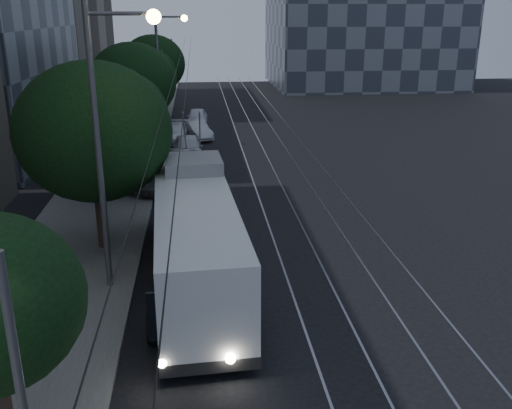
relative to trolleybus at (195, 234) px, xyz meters
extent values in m
plane|color=black|center=(2.90, -1.23, -1.69)|extent=(120.00, 120.00, 0.00)
cube|color=slate|center=(-4.60, 18.77, -1.62)|extent=(5.00, 90.00, 0.15)
cube|color=gray|center=(3.18, 18.77, -1.69)|extent=(0.08, 90.00, 0.02)
cube|color=gray|center=(4.62, 18.77, -1.69)|extent=(0.08, 90.00, 0.02)
cube|color=gray|center=(6.18, 18.77, -1.69)|extent=(0.08, 90.00, 0.02)
cube|color=gray|center=(7.62, 18.77, -1.69)|extent=(0.08, 90.00, 0.02)
cylinder|color=black|center=(-0.95, 18.77, 3.91)|extent=(0.02, 90.00, 0.02)
cylinder|color=black|center=(-0.25, 18.77, 3.91)|extent=(0.02, 90.00, 0.02)
cylinder|color=#5B5B5E|center=(-2.40, 8.77, 1.31)|extent=(0.14, 0.14, 6.00)
cylinder|color=#5B5B5E|center=(-2.40, 28.77, 1.31)|extent=(0.14, 0.14, 6.00)
cylinder|color=#5B5B5E|center=(-2.40, 48.77, 1.31)|extent=(0.14, 0.14, 6.00)
cube|color=silver|center=(0.00, -0.17, 0.07)|extent=(3.24, 12.05, 2.83)
cube|color=black|center=(0.00, -0.17, -1.20)|extent=(3.28, 12.09, 0.35)
cube|color=black|center=(0.00, 0.33, 0.19)|extent=(3.15, 9.57, 1.04)
cube|color=black|center=(0.00, -6.09, 0.34)|extent=(2.23, 0.21, 1.29)
cube|color=black|center=(0.00, 5.76, 0.29)|extent=(2.03, 0.20, 0.99)
cube|color=#23D750|center=(0.00, -6.09, 1.23)|extent=(1.59, 0.15, 0.32)
cube|color=gray|center=(0.00, 2.81, 1.73)|extent=(2.26, 2.31, 0.50)
sphere|color=white|center=(-0.84, -6.14, -0.95)|extent=(0.26, 0.26, 0.26)
sphere|color=white|center=(0.84, -6.14, -0.95)|extent=(0.26, 0.26, 0.26)
cylinder|color=#5B5B5E|center=(-0.30, 3.86, 2.74)|extent=(0.06, 4.50, 2.38)
cylinder|color=#5B5B5E|center=(0.30, 3.86, 2.74)|extent=(0.06, 4.50, 2.38)
cylinder|color=black|center=(-1.22, -3.98, -1.20)|extent=(0.30, 0.99, 0.99)
cylinder|color=black|center=(1.22, -3.98, -1.20)|extent=(0.30, 0.99, 0.99)
cylinder|color=black|center=(-1.22, 2.46, -1.20)|extent=(0.30, 0.99, 0.99)
cylinder|color=black|center=(1.22, 2.46, -1.20)|extent=(0.30, 0.99, 0.99)
cylinder|color=black|center=(-1.22, 4.36, -1.20)|extent=(0.30, 0.99, 0.99)
cylinder|color=black|center=(1.22, 4.36, -1.20)|extent=(0.30, 0.99, 0.99)
imported|color=gray|center=(-1.24, 11.49, -0.79)|extent=(4.66, 7.06, 1.80)
imported|color=silver|center=(-0.44, 17.03, -0.93)|extent=(2.11, 4.61, 1.53)
imported|color=white|center=(-1.40, 22.58, -1.06)|extent=(2.38, 4.57, 1.26)
imported|color=silver|center=(0.20, 23.27, -1.08)|extent=(2.38, 3.95, 1.23)
imported|color=white|center=(0.20, 28.27, -1.00)|extent=(1.80, 4.12, 1.38)
cylinder|color=#30211B|center=(-3.60, 2.97, -0.42)|extent=(0.44, 0.44, 2.55)
ellipsoid|color=black|center=(-3.60, 2.97, 3.02)|extent=(5.78, 5.78, 5.20)
cylinder|color=#30211B|center=(-3.60, 10.50, -0.57)|extent=(0.44, 0.44, 2.25)
ellipsoid|color=black|center=(-3.60, 10.50, 2.36)|extent=(4.79, 4.79, 4.31)
cylinder|color=#30211B|center=(-3.60, 17.00, -0.24)|extent=(0.44, 0.44, 2.90)
ellipsoid|color=black|center=(-3.60, 17.00, 3.18)|extent=(5.26, 5.26, 4.74)
cylinder|color=#30211B|center=(-3.60, 27.52, -0.48)|extent=(0.44, 0.44, 2.43)
ellipsoid|color=black|center=(-3.60, 27.52, 2.50)|extent=(4.71, 4.71, 4.24)
cylinder|color=#30211B|center=(-3.60, 35.27, -0.57)|extent=(0.44, 0.44, 2.24)
ellipsoid|color=black|center=(-3.60, 35.27, 2.71)|extent=(5.75, 5.75, 5.18)
cylinder|color=#5B5B5E|center=(-2.90, -0.51, 2.93)|extent=(0.20, 0.20, 9.25)
cylinder|color=#5B5B5E|center=(-1.88, -0.51, 7.18)|extent=(2.03, 0.12, 0.12)
sphere|color=#EFCD83|center=(-0.96, -0.51, 7.09)|extent=(0.44, 0.44, 0.44)
cylinder|color=#5B5B5E|center=(-2.30, 21.26, 2.78)|extent=(0.20, 0.20, 8.94)
cylinder|color=#5B5B5E|center=(-1.32, 21.26, 6.89)|extent=(1.97, 0.12, 0.12)
sphere|color=#EFCD83|center=(-0.42, 21.26, 6.80)|extent=(0.44, 0.44, 0.44)
camera|label=1|loc=(0.23, -18.33, 7.25)|focal=40.00mm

